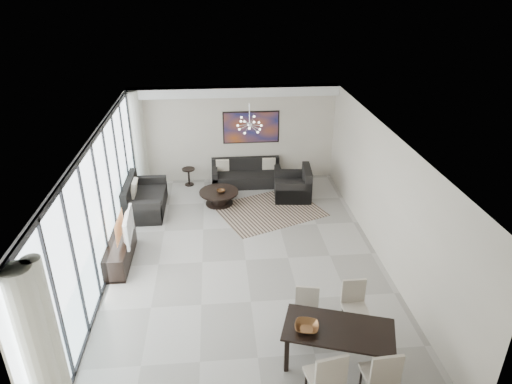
{
  "coord_description": "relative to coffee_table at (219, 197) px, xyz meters",
  "views": [
    {
      "loc": [
        -0.55,
        -8.49,
        5.79
      ],
      "look_at": [
        0.31,
        0.88,
        1.25
      ],
      "focal_mm": 32.0,
      "sensor_mm": 36.0,
      "label": 1
    }
  ],
  "objects": [
    {
      "name": "dining_chair_nw",
      "position": [
        1.44,
        -5.14,
        0.3
      ],
      "size": [
        0.48,
        0.48,
        0.89
      ],
      "color": "#BAAC9A",
      "rests_on": "floor"
    },
    {
      "name": "side_table",
      "position": [
        -0.88,
        1.33,
        0.14
      ],
      "size": [
        0.39,
        0.39,
        0.53
      ],
      "color": "black",
      "rests_on": "floor"
    },
    {
      "name": "tv_console",
      "position": [
        -2.23,
        -2.6,
        0.05
      ],
      "size": [
        0.47,
        1.69,
        0.53
      ],
      "primitive_type": "cube",
      "color": "black",
      "rests_on": "floor"
    },
    {
      "name": "dining_chair_sw",
      "position": [
        1.43,
        -6.72,
        0.39
      ],
      "size": [
        0.57,
        0.57,
        1.06
      ],
      "color": "#BAAC9A",
      "rests_on": "floor"
    },
    {
      "name": "room_shell",
      "position": [
        0.99,
        -2.82,
        1.24
      ],
      "size": [
        6.0,
        9.0,
        2.9
      ],
      "color": "#A8A39B",
      "rests_on": "ground"
    },
    {
      "name": "loveseat",
      "position": [
        -2.02,
        -0.21,
        0.09
      ],
      "size": [
        1.0,
        1.78,
        0.89
      ],
      "color": "black",
      "rests_on": "floor"
    },
    {
      "name": "dining_chair_se",
      "position": [
        2.23,
        -6.72,
        0.37
      ],
      "size": [
        0.49,
        0.49,
        1.01
      ],
      "color": "#BAAC9A",
      "rests_on": "floor"
    },
    {
      "name": "coffee_table",
      "position": [
        0.0,
        0.0,
        0.0
      ],
      "size": [
        1.08,
        1.08,
        0.38
      ],
      "color": "black",
      "rests_on": "floor"
    },
    {
      "name": "bowl_dining",
      "position": [
        1.28,
        -5.88,
        0.55
      ],
      "size": [
        0.46,
        0.46,
        0.09
      ],
      "primitive_type": "imported",
      "rotation": [
        0.0,
        0.0,
        -0.24
      ],
      "color": "brown",
      "rests_on": "dining_table"
    },
    {
      "name": "bowl_coffee",
      "position": [
        0.06,
        -0.07,
        0.2
      ],
      "size": [
        0.28,
        0.28,
        0.07
      ],
      "primitive_type": "imported",
      "rotation": [
        0.0,
        0.0,
        -0.23
      ],
      "color": "brown",
      "rests_on": "coffee_table"
    },
    {
      "name": "dining_chair_ne",
      "position": [
        2.31,
        -5.06,
        0.32
      ],
      "size": [
        0.43,
        0.43,
        0.93
      ],
      "color": "#BAAC9A",
      "rests_on": "floor"
    },
    {
      "name": "armchair",
      "position": [
        2.13,
        0.23,
        0.09
      ],
      "size": [
        1.09,
        1.14,
        0.89
      ],
      "color": "black",
      "rests_on": "floor"
    },
    {
      "name": "painting",
      "position": [
        1.03,
        1.65,
        1.44
      ],
      "size": [
        1.68,
        0.04,
        0.98
      ],
      "primitive_type": "cube",
      "color": "#A34816",
      "rests_on": "room_shell"
    },
    {
      "name": "dining_table",
      "position": [
        1.79,
        -5.92,
        0.42
      ],
      "size": [
        1.91,
        1.36,
        0.72
      ],
      "color": "black",
      "rests_on": "floor"
    },
    {
      "name": "window_wall",
      "position": [
        -2.32,
        -2.82,
        1.25
      ],
      "size": [
        0.37,
        8.95,
        2.9
      ],
      "color": "silver",
      "rests_on": "floor"
    },
    {
      "name": "sofa_main",
      "position": [
        0.85,
        1.25,
        0.04
      ],
      "size": [
        2.06,
        0.84,
        0.75
      ],
      "color": "black",
      "rests_on": "floor"
    },
    {
      "name": "television",
      "position": [
        -2.07,
        -2.54,
        0.62
      ],
      "size": [
        0.2,
        1.06,
        0.61
      ],
      "primitive_type": "imported",
      "rotation": [
        0.0,
        0.0,
        1.63
      ],
      "color": "gray",
      "rests_on": "tv_console"
    },
    {
      "name": "soffit",
      "position": [
        0.53,
        1.48,
        2.56
      ],
      "size": [
        5.98,
        0.4,
        0.26
      ],
      "primitive_type": "cube",
      "color": "white",
      "rests_on": "room_shell"
    },
    {
      "name": "rug",
      "position": [
        1.34,
        -0.52,
        -0.21
      ],
      "size": [
        3.15,
        2.82,
        0.01
      ],
      "primitive_type": "cube",
      "rotation": [
        0.0,
        0.0,
        0.39
      ],
      "color": "black",
      "rests_on": "floor"
    },
    {
      "name": "chandelier",
      "position": [
        0.83,
        -0.32,
        2.14
      ],
      "size": [
        0.66,
        0.66,
        0.71
      ],
      "color": "silver",
      "rests_on": "room_shell"
    }
  ]
}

